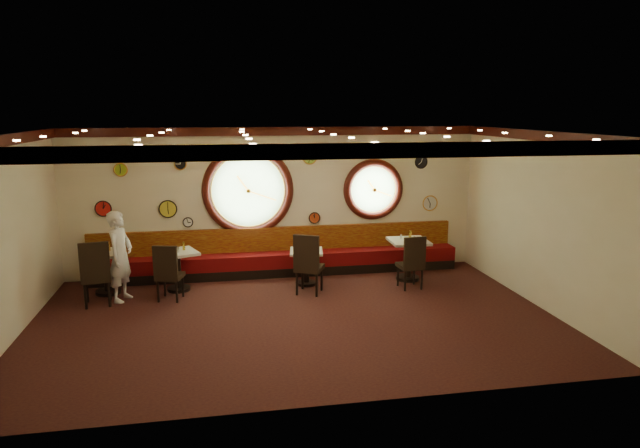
% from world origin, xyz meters
% --- Properties ---
extents(floor, '(9.00, 6.00, 0.00)m').
position_xyz_m(floor, '(0.00, 0.00, 0.00)').
color(floor, black).
rests_on(floor, ground).
extents(ceiling, '(9.00, 6.00, 0.02)m').
position_xyz_m(ceiling, '(0.00, 0.00, 3.20)').
color(ceiling, '#B48F32').
rests_on(ceiling, wall_back).
extents(wall_back, '(9.00, 0.02, 3.20)m').
position_xyz_m(wall_back, '(0.00, 3.00, 1.60)').
color(wall_back, beige).
rests_on(wall_back, floor).
extents(wall_front, '(9.00, 0.02, 3.20)m').
position_xyz_m(wall_front, '(0.00, -3.00, 1.60)').
color(wall_front, beige).
rests_on(wall_front, floor).
extents(wall_left, '(0.02, 6.00, 3.20)m').
position_xyz_m(wall_left, '(-4.50, 0.00, 1.60)').
color(wall_left, beige).
rests_on(wall_left, floor).
extents(wall_right, '(0.02, 6.00, 3.20)m').
position_xyz_m(wall_right, '(4.50, 0.00, 1.60)').
color(wall_right, beige).
rests_on(wall_right, floor).
extents(molding_back, '(9.00, 0.10, 0.18)m').
position_xyz_m(molding_back, '(0.00, 2.95, 3.11)').
color(molding_back, '#350D09').
rests_on(molding_back, wall_back).
extents(molding_front, '(9.00, 0.10, 0.18)m').
position_xyz_m(molding_front, '(0.00, -2.95, 3.11)').
color(molding_front, '#350D09').
rests_on(molding_front, wall_back).
extents(molding_right, '(0.10, 6.00, 0.18)m').
position_xyz_m(molding_right, '(4.45, 0.00, 3.11)').
color(molding_right, '#350D09').
rests_on(molding_right, wall_back).
extents(banquette_base, '(8.00, 0.55, 0.20)m').
position_xyz_m(banquette_base, '(0.00, 2.72, 0.10)').
color(banquette_base, black).
rests_on(banquette_base, floor).
extents(banquette_seat, '(8.00, 0.55, 0.30)m').
position_xyz_m(banquette_seat, '(0.00, 2.72, 0.35)').
color(banquette_seat, '#57070A').
rests_on(banquette_seat, banquette_base).
extents(banquette_back, '(8.00, 0.10, 0.55)m').
position_xyz_m(banquette_back, '(0.00, 2.94, 0.75)').
color(banquette_back, '#621007').
rests_on(banquette_back, wall_back).
extents(porthole_left_glass, '(1.66, 0.02, 1.66)m').
position_xyz_m(porthole_left_glass, '(-0.60, 3.00, 1.85)').
color(porthole_left_glass, '#7AA865').
rests_on(porthole_left_glass, wall_back).
extents(porthole_left_frame, '(1.98, 0.18, 1.98)m').
position_xyz_m(porthole_left_frame, '(-0.60, 2.98, 1.85)').
color(porthole_left_frame, '#350D09').
rests_on(porthole_left_frame, wall_back).
extents(porthole_left_ring, '(1.61, 0.03, 1.61)m').
position_xyz_m(porthole_left_ring, '(-0.60, 2.95, 1.85)').
color(porthole_left_ring, gold).
rests_on(porthole_left_ring, wall_back).
extents(porthole_right_glass, '(1.10, 0.02, 1.10)m').
position_xyz_m(porthole_right_glass, '(2.20, 3.00, 1.80)').
color(porthole_right_glass, '#7AA865').
rests_on(porthole_right_glass, wall_back).
extents(porthole_right_frame, '(1.38, 0.18, 1.38)m').
position_xyz_m(porthole_right_frame, '(2.20, 2.98, 1.80)').
color(porthole_right_frame, '#350D09').
rests_on(porthole_right_frame, wall_back).
extents(porthole_right_ring, '(1.09, 0.03, 1.09)m').
position_xyz_m(porthole_right_ring, '(2.20, 2.95, 1.80)').
color(porthole_right_ring, gold).
rests_on(porthole_right_ring, wall_back).
extents(wall_clock_0, '(0.20, 0.03, 0.20)m').
position_xyz_m(wall_clock_0, '(-1.90, 2.96, 1.20)').
color(wall_clock_0, white).
rests_on(wall_clock_0, wall_back).
extents(wall_clock_1, '(0.36, 0.03, 0.36)m').
position_xyz_m(wall_clock_1, '(-2.30, 2.96, 1.50)').
color(wall_clock_1, gold).
rests_on(wall_clock_1, wall_back).
extents(wall_clock_2, '(0.24, 0.03, 0.24)m').
position_xyz_m(wall_clock_2, '(-2.00, 2.96, 2.45)').
color(wall_clock_2, black).
rests_on(wall_clock_2, wall_back).
extents(wall_clock_3, '(0.34, 0.03, 0.34)m').
position_xyz_m(wall_clock_3, '(3.55, 2.96, 1.45)').
color(wall_clock_3, silver).
rests_on(wall_clock_3, wall_back).
extents(wall_clock_4, '(0.32, 0.03, 0.32)m').
position_xyz_m(wall_clock_4, '(-3.60, 2.96, 1.55)').
color(wall_clock_4, red).
rests_on(wall_clock_4, wall_back).
extents(wall_clock_5, '(0.28, 0.03, 0.28)m').
position_xyz_m(wall_clock_5, '(3.30, 2.96, 2.40)').
color(wall_clock_5, black).
rests_on(wall_clock_5, wall_back).
extents(wall_clock_6, '(0.30, 0.03, 0.30)m').
position_xyz_m(wall_clock_6, '(0.75, 2.96, 2.55)').
color(wall_clock_6, '#90C53D').
rests_on(wall_clock_6, wall_back).
extents(wall_clock_7, '(0.26, 0.03, 0.26)m').
position_xyz_m(wall_clock_7, '(-3.20, 2.96, 2.35)').
color(wall_clock_7, '#90B223').
rests_on(wall_clock_7, wall_back).
extents(wall_clock_8, '(0.24, 0.03, 0.24)m').
position_xyz_m(wall_clock_8, '(0.85, 2.96, 1.20)').
color(wall_clock_8, '#C13E16').
rests_on(wall_clock_8, wall_back).
extents(table_a, '(0.91, 0.91, 0.84)m').
position_xyz_m(table_a, '(-3.45, 2.05, 0.53)').
color(table_a, black).
rests_on(table_a, floor).
extents(table_b, '(0.94, 0.94, 0.80)m').
position_xyz_m(table_b, '(-2.09, 2.00, 0.51)').
color(table_b, black).
rests_on(table_b, floor).
extents(table_c, '(0.76, 0.76, 0.73)m').
position_xyz_m(table_c, '(0.50, 1.91, 0.46)').
color(table_c, black).
rests_on(table_c, floor).
extents(table_d, '(0.81, 0.81, 0.87)m').
position_xyz_m(table_d, '(2.68, 1.86, 0.55)').
color(table_d, black).
rests_on(table_d, floor).
extents(chair_a, '(0.59, 0.59, 0.76)m').
position_xyz_m(chair_a, '(-3.50, 1.29, 0.71)').
color(chair_a, black).
rests_on(chair_a, floor).
extents(chair_b, '(0.57, 0.57, 0.68)m').
position_xyz_m(chair_b, '(-2.23, 1.35, 0.63)').
color(chair_b, black).
rests_on(chair_b, floor).
extents(chair_c, '(0.67, 0.67, 0.75)m').
position_xyz_m(chair_c, '(0.42, 1.26, 0.69)').
color(chair_c, black).
rests_on(chair_c, floor).
extents(chair_d, '(0.50, 0.50, 0.68)m').
position_xyz_m(chair_d, '(2.54, 1.21, 0.63)').
color(chair_d, black).
rests_on(chair_d, floor).
extents(condiment_a_salt, '(0.03, 0.03, 0.10)m').
position_xyz_m(condiment_a_salt, '(-3.53, 2.07, 0.89)').
color(condiment_a_salt, silver).
rests_on(condiment_a_salt, table_a).
extents(condiment_b_salt, '(0.03, 0.03, 0.09)m').
position_xyz_m(condiment_b_salt, '(-2.21, 2.00, 0.85)').
color(condiment_b_salt, silver).
rests_on(condiment_b_salt, table_b).
extents(condiment_c_salt, '(0.04, 0.04, 0.11)m').
position_xyz_m(condiment_c_salt, '(0.45, 1.91, 0.78)').
color(condiment_c_salt, silver).
rests_on(condiment_c_salt, table_c).
extents(condiment_d_salt, '(0.04, 0.04, 0.10)m').
position_xyz_m(condiment_d_salt, '(2.54, 1.98, 0.92)').
color(condiment_d_salt, silver).
rests_on(condiment_d_salt, table_d).
extents(condiment_a_pepper, '(0.03, 0.03, 0.10)m').
position_xyz_m(condiment_a_pepper, '(-3.48, 2.03, 0.89)').
color(condiment_a_pepper, silver).
rests_on(condiment_a_pepper, table_a).
extents(condiment_b_pepper, '(0.04, 0.04, 0.11)m').
position_xyz_m(condiment_b_pepper, '(-2.06, 1.91, 0.86)').
color(condiment_b_pepper, silver).
rests_on(condiment_b_pepper, table_b).
extents(condiment_c_pepper, '(0.04, 0.04, 0.11)m').
position_xyz_m(condiment_c_pepper, '(0.50, 1.89, 0.79)').
color(condiment_c_pepper, silver).
rests_on(condiment_c_pepper, table_c).
extents(condiment_d_pepper, '(0.04, 0.04, 0.10)m').
position_xyz_m(condiment_d_pepper, '(2.77, 1.77, 0.92)').
color(condiment_d_pepper, silver).
rests_on(condiment_d_pepper, table_d).
extents(condiment_a_bottle, '(0.05, 0.05, 0.17)m').
position_xyz_m(condiment_a_bottle, '(-3.40, 2.16, 0.93)').
color(condiment_a_bottle, orange).
rests_on(condiment_a_bottle, table_a).
extents(condiment_b_bottle, '(0.05, 0.05, 0.17)m').
position_xyz_m(condiment_b_bottle, '(-1.96, 2.08, 0.89)').
color(condiment_b_bottle, gold).
rests_on(condiment_b_bottle, table_b).
extents(condiment_c_bottle, '(0.05, 0.05, 0.15)m').
position_xyz_m(condiment_c_bottle, '(0.54, 2.01, 0.80)').
color(condiment_c_bottle, '#C3832E').
rests_on(condiment_c_bottle, table_c).
extents(condiment_d_bottle, '(0.06, 0.06, 0.18)m').
position_xyz_m(condiment_d_bottle, '(2.73, 1.92, 0.96)').
color(condiment_d_bottle, gold).
rests_on(condiment_d_bottle, table_d).
extents(waiter, '(0.60, 0.73, 1.72)m').
position_xyz_m(waiter, '(-3.10, 1.58, 0.86)').
color(waiter, white).
rests_on(waiter, floor).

